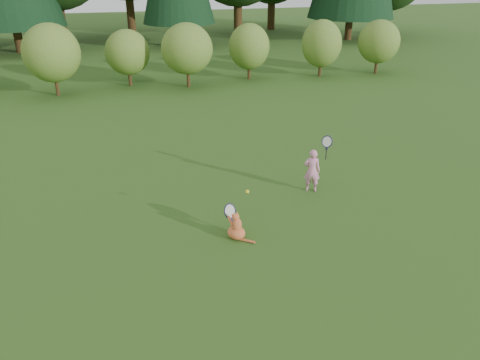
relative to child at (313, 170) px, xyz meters
name	(u,v)px	position (x,y,z in m)	size (l,w,h in m)	color
ground	(242,228)	(-2.09, -1.20, -0.55)	(100.00, 100.00, 0.00)	#1E5116
shrub_row	(156,53)	(-2.09, 11.80, 0.85)	(28.00, 3.00, 2.80)	#4B6A21
child	(313,170)	(0.00, 0.00, 0.00)	(0.61, 0.41, 1.56)	pink
cat	(236,225)	(-2.30, -1.52, -0.26)	(0.55, 0.83, 0.75)	#C44E25
tennis_ball	(247,192)	(-2.03, -1.39, 0.36)	(0.08, 0.08, 0.08)	yellow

